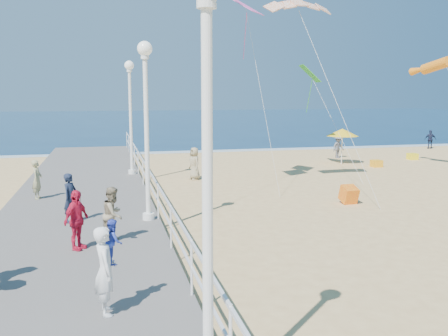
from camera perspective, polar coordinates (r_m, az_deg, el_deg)
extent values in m
plane|color=#DEB874|center=(16.86, 9.95, -6.07)|extent=(160.00, 160.00, 0.00)
cube|color=#0C2748|center=(80.33, -8.82, 5.43)|extent=(160.00, 90.00, 0.05)
cube|color=white|center=(36.29, -2.98, 1.89)|extent=(160.00, 1.20, 0.04)
cube|color=slate|center=(15.51, -16.59, -6.84)|extent=(5.00, 44.00, 0.40)
cube|color=white|center=(15.28, -7.58, -1.97)|extent=(0.05, 42.00, 0.06)
cube|color=white|center=(15.38, -7.54, -3.80)|extent=(0.05, 42.00, 0.04)
cylinder|color=white|center=(6.22, -1.90, -4.12)|extent=(0.14, 0.14, 4.70)
cylinder|color=white|center=(15.45, -8.62, -5.48)|extent=(0.36, 0.36, 0.20)
cylinder|color=white|center=(15.06, -8.82, 3.23)|extent=(0.14, 0.14, 4.70)
sphere|color=white|center=(15.05, -9.05, 13.33)|extent=(0.44, 0.44, 0.44)
cylinder|color=white|center=(24.27, -10.46, -0.42)|extent=(0.36, 0.36, 0.20)
cylinder|color=white|center=(24.02, -10.61, 5.13)|extent=(0.14, 0.14, 4.70)
sphere|color=white|center=(24.02, -10.78, 11.45)|extent=(0.44, 0.44, 0.44)
imported|color=silver|center=(9.03, -13.43, -11.33)|extent=(0.44, 0.61, 1.56)
imported|color=blue|center=(9.02, -12.58, -8.19)|extent=(0.35, 0.42, 0.80)
imported|color=#171F33|center=(15.54, -17.15, -3.28)|extent=(0.58, 0.64, 1.47)
imported|color=gray|center=(13.22, -12.54, -5.20)|extent=(0.78, 0.86, 1.45)
imported|color=red|center=(12.78, -16.52, -5.72)|extent=(0.79, 0.93, 1.49)
imported|color=#9B976B|center=(19.35, -20.58, -1.23)|extent=(0.42, 0.57, 1.43)
imported|color=slate|center=(33.57, 12.93, 2.39)|extent=(1.11, 0.89, 1.50)
imported|color=#1A2039|center=(41.49, 22.52, 3.04)|extent=(0.91, 0.65, 1.44)
imported|color=#9A8D6A|center=(24.58, -3.39, 0.52)|extent=(0.72, 0.90, 1.60)
cube|color=#E9390D|center=(19.80, 14.07, -3.13)|extent=(0.58, 0.73, 0.74)
cylinder|color=white|center=(30.71, 13.32, 2.10)|extent=(0.05, 0.05, 1.80)
cone|color=yellow|center=(30.62, 13.38, 3.98)|extent=(1.90, 1.90, 0.45)
cube|color=orange|center=(30.14, 17.02, 0.50)|extent=(0.55, 0.55, 0.40)
cube|color=yellow|center=(34.29, 20.73, 1.25)|extent=(0.55, 0.55, 0.40)
cylinder|color=orange|center=(29.37, 23.07, 10.73)|extent=(1.05, 2.95, 1.14)
cube|color=#E353AC|center=(22.69, 2.44, 18.04)|extent=(1.86, 1.89, 0.74)
cube|color=green|center=(28.08, 9.78, 10.59)|extent=(1.28, 1.55, 0.94)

